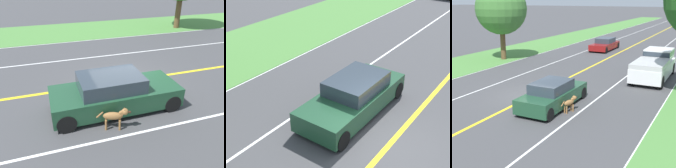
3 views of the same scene
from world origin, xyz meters
The scene contains 10 objects.
ground_plane centered at (0.00, 0.00, 0.00)m, with size 400.00×400.00×0.00m, color #424244.
centre_divider_line centered at (0.00, 0.00, 0.00)m, with size 0.18×160.00×0.01m, color yellow.
lane_edge_line_right centered at (7.00, 0.00, 0.00)m, with size 0.14×160.00×0.01m, color white.
lane_dash_same_dir centered at (3.50, 0.00, 0.00)m, with size 0.10×160.00×0.01m, color white.
lane_dash_oncoming centered at (-3.50, 0.00, 0.00)m, with size 0.10×160.00×0.01m, color white.
ego_car centered at (1.92, -0.95, 0.64)m, with size 1.83×4.61×1.37m.
dog centered at (3.07, -1.29, 0.50)m, with size 0.45×1.08×0.80m.
pickup_truck centered at (5.33, 7.39, 0.96)m, with size 2.11×5.57×1.89m.
oncoming_car centered at (-1.93, 17.52, 0.61)m, with size 1.88×4.74×1.30m.
roadside_tree_left_near centered at (-8.32, 8.25, 4.49)m, with size 4.51×4.51×6.77m.
Camera 3 is at (9.34, -14.25, 5.39)m, focal length 50.00 mm.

